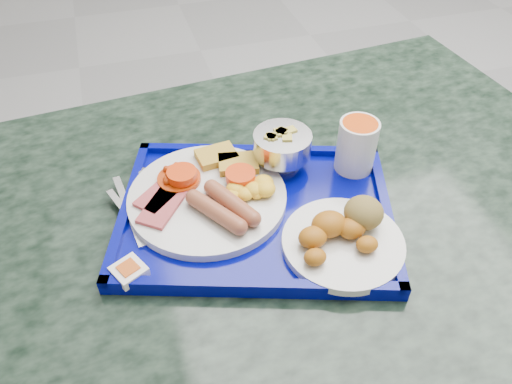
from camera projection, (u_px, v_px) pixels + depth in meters
floor at (430, 177)px, 2.04m from camera, size 6.00×6.00×0.00m
table at (262, 285)px, 0.94m from camera, size 1.31×0.94×0.78m
tray at (256, 213)px, 0.78m from camera, size 0.49×0.42×0.03m
main_plate at (212, 193)px, 0.79m from camera, size 0.25×0.25×0.04m
bread_plate at (344, 234)px, 0.72m from camera, size 0.18×0.18×0.06m
fruit_bowl at (282, 145)px, 0.83m from camera, size 0.10×0.10×0.07m
juice_cup at (357, 144)px, 0.82m from camera, size 0.07×0.07×0.09m
spoon at (138, 186)px, 0.81m from camera, size 0.08×0.18×0.01m
knife at (129, 210)px, 0.78m from camera, size 0.03×0.17×0.00m
jam_packet at (129, 271)px, 0.68m from camera, size 0.06×0.06×0.02m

